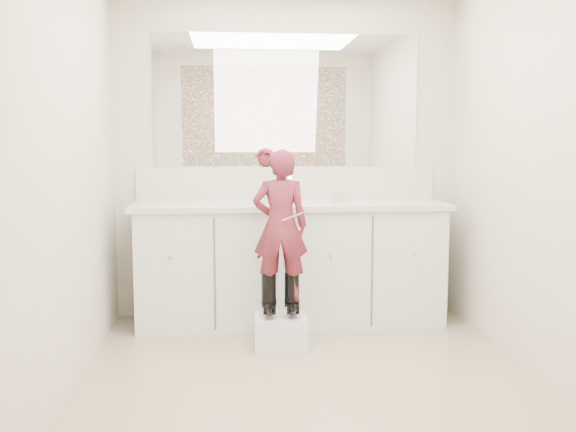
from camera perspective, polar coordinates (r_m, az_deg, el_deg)
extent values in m
plane|color=#8C7C5C|center=(3.68, 2.14, -14.55)|extent=(3.00, 3.00, 0.00)
plane|color=beige|center=(4.93, -0.09, 5.06)|extent=(2.60, 0.00, 2.60)
plane|color=beige|center=(1.96, 8.01, 2.96)|extent=(2.60, 0.00, 2.60)
plane|color=beige|center=(3.51, -19.37, 4.16)|extent=(0.00, 3.00, 3.00)
plane|color=beige|center=(3.83, 21.92, 4.21)|extent=(0.00, 3.00, 3.00)
cube|color=silver|center=(4.74, 0.22, -4.43)|extent=(2.20, 0.55, 0.85)
cube|color=beige|center=(4.66, 0.24, 0.92)|extent=(2.28, 0.58, 0.04)
cube|color=beige|center=(4.92, -0.07, 2.90)|extent=(2.28, 0.03, 0.25)
cube|color=white|center=(4.93, -0.08, 10.18)|extent=(2.00, 0.02, 1.00)
cube|color=#472819|center=(2.00, 8.15, 15.98)|extent=(2.00, 0.01, 1.20)
cylinder|color=silver|center=(4.82, 0.05, 1.93)|extent=(0.08, 0.08, 0.10)
imported|color=beige|center=(4.78, 4.49, 1.83)|extent=(0.12, 0.12, 0.09)
imported|color=beige|center=(4.63, -1.95, 2.14)|extent=(0.09, 0.09, 0.16)
cube|color=silver|center=(4.22, -0.65, -10.25)|extent=(0.34, 0.29, 0.21)
imported|color=#B63846|center=(4.09, -0.69, -0.85)|extent=(0.36, 0.24, 0.97)
cylinder|color=#DF568B|center=(4.01, 0.40, -0.07)|extent=(0.14, 0.02, 0.06)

